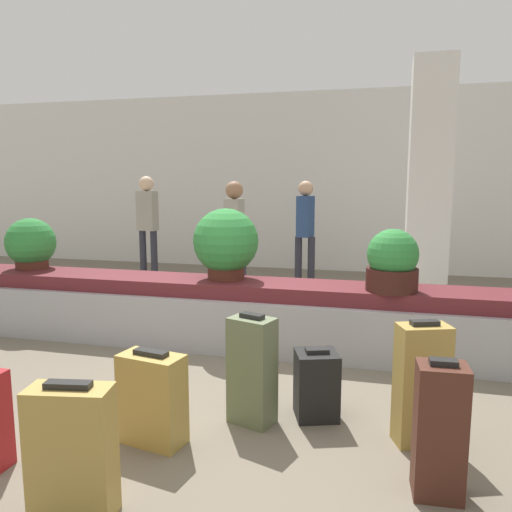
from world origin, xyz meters
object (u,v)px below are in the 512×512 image
at_px(pillar, 429,183).
at_px(traveler_2, 147,218).
at_px(suitcase_4, 440,430).
at_px(suitcase_0, 422,384).
at_px(suitcase_3, 152,399).
at_px(suitcase_6, 316,384).
at_px(suitcase_5, 252,370).
at_px(suitcase_1, 72,453).
at_px(potted_plant_0, 392,262).
at_px(traveler_1, 235,232).
at_px(potted_plant_2, 31,244).
at_px(traveler_0, 305,225).
at_px(potted_plant_1, 226,244).

height_order(pillar, traveler_2, pillar).
bearing_deg(suitcase_4, suitcase_0, 92.59).
relative_size(pillar, suitcase_3, 5.36).
bearing_deg(suitcase_6, pillar, 56.84).
bearing_deg(suitcase_5, traveler_2, 142.56).
height_order(pillar, suitcase_1, pillar).
height_order(suitcase_0, traveler_2, traveler_2).
distance_m(suitcase_0, suitcase_3, 1.66).
bearing_deg(suitcase_6, potted_plant_0, 49.48).
height_order(traveler_1, traveler_2, traveler_2).
bearing_deg(suitcase_5, suitcase_1, -98.31).
xyz_separation_m(suitcase_0, suitcase_6, (-0.67, 0.19, -0.15)).
relative_size(suitcase_6, traveler_1, 0.30).
distance_m(potted_plant_0, potted_plant_2, 3.88).
bearing_deg(suitcase_6, traveler_1, 97.90).
height_order(potted_plant_0, traveler_1, traveler_1).
xyz_separation_m(pillar, suitcase_6, (-0.98, -3.79, -1.37)).
distance_m(suitcase_3, suitcase_5, 0.67).
bearing_deg(traveler_0, suitcase_5, 16.83).
xyz_separation_m(suitcase_4, potted_plant_0, (-0.22, 1.96, 0.55)).
bearing_deg(suitcase_1, potted_plant_0, 49.89).
height_order(suitcase_1, traveler_0, traveler_0).
xyz_separation_m(suitcase_6, potted_plant_2, (-3.37, 1.45, 0.69)).
xyz_separation_m(suitcase_0, traveler_2, (-4.01, 4.43, 0.64)).
relative_size(suitcase_6, traveler_0, 0.30).
distance_m(suitcase_5, traveler_2, 5.35).
bearing_deg(suitcase_3, suitcase_4, 6.47).
height_order(suitcase_5, potted_plant_1, potted_plant_1).
bearing_deg(suitcase_4, pillar, 83.60).
distance_m(suitcase_3, suitcase_6, 1.11).
relative_size(suitcase_4, potted_plant_0, 1.33).
distance_m(suitcase_0, traveler_2, 6.01).
bearing_deg(traveler_2, suitcase_0, -38.19).
xyz_separation_m(suitcase_6, traveler_1, (-1.46, 2.91, 0.73)).
distance_m(suitcase_4, suitcase_6, 1.02).
bearing_deg(potted_plant_1, suitcase_6, -51.95).
height_order(pillar, traveler_0, pillar).
height_order(suitcase_5, traveler_0, traveler_0).
bearing_deg(traveler_1, suitcase_4, 31.98).
distance_m(pillar, traveler_1, 2.66).
distance_m(suitcase_4, traveler_2, 6.44).
bearing_deg(suitcase_3, traveler_0, 98.35).
xyz_separation_m(suitcase_3, traveler_1, (-0.52, 3.51, 0.67)).
bearing_deg(traveler_2, potted_plant_0, -28.32).
bearing_deg(suitcase_6, suitcase_4, -63.43).
xyz_separation_m(potted_plant_2, traveler_2, (0.03, 2.79, 0.09)).
xyz_separation_m(potted_plant_1, traveler_0, (0.35, 2.88, -0.04)).
height_order(suitcase_6, potted_plant_1, potted_plant_1).
xyz_separation_m(suitcase_3, potted_plant_0, (1.44, 1.83, 0.62)).
xyz_separation_m(traveler_0, traveler_2, (-2.61, -0.04, 0.05)).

